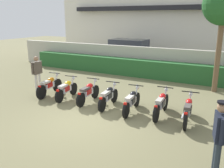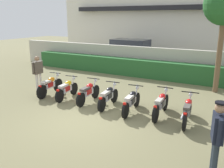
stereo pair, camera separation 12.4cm
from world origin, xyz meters
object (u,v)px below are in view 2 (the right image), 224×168
motorcycle_in_row_4 (131,101)px  officer_0 (217,133)px  parked_car (132,52)px  motorcycle_in_row_3 (108,96)px  motorcycle_in_row_0 (50,85)px  motorcycle_in_row_6 (187,110)px  motorcycle_in_row_5 (161,104)px  motorcycle_in_row_1 (67,89)px  inspector_person (38,70)px  motorcycle_in_row_2 (88,92)px

motorcycle_in_row_4 → officer_0: (3.24, -2.58, 0.61)m
parked_car → motorcycle_in_row_3: parked_car is taller
parked_car → motorcycle_in_row_0: parked_car is taller
motorcycle_in_row_3 → motorcycle_in_row_6: motorcycle_in_row_6 is taller
motorcycle_in_row_4 → motorcycle_in_row_5: (1.09, 0.18, 0.01)m
motorcycle_in_row_1 → motorcycle_in_row_5: (4.26, 0.09, 0.02)m
motorcycle_in_row_1 → motorcycle_in_row_4: 3.17m
parked_car → motorcycle_in_row_1: parked_car is taller
motorcycle_in_row_3 → inspector_person: (-4.15, 0.35, 0.56)m
motorcycle_in_row_1 → motorcycle_in_row_4: size_ratio=0.95×
motorcycle_in_row_0 → motorcycle_in_row_3: (3.12, -0.04, -0.02)m
parked_car → inspector_person: bearing=-96.9°
officer_0 → inspector_person: bearing=-31.7°
parked_car → officer_0: parked_car is taller
parked_car → inspector_person: (-1.10, -8.52, 0.06)m
motorcycle_in_row_6 → motorcycle_in_row_3: bearing=83.5°
motorcycle_in_row_0 → motorcycle_in_row_6: 6.23m
motorcycle_in_row_1 → parked_car: bearing=-1.8°
motorcycle_in_row_1 → motorcycle_in_row_3: 2.13m
motorcycle_in_row_1 → inspector_person: inspector_person is taller
officer_0 → motorcycle_in_row_5: bearing=-64.2°
parked_car → motorcycle_in_row_5: 10.19m
motorcycle_in_row_2 → motorcycle_in_row_3: 1.01m
motorcycle_in_row_3 → inspector_person: 4.20m
motorcycle_in_row_4 → motorcycle_in_row_5: motorcycle_in_row_5 is taller
parked_car → motorcycle_in_row_5: parked_car is taller
motorcycle_in_row_4 → motorcycle_in_row_6: 2.06m
motorcycle_in_row_6 → inspector_person: bearing=81.0°
motorcycle_in_row_2 → motorcycle_in_row_5: bearing=-93.6°
officer_0 → motorcycle_in_row_0: bearing=-32.1°
motorcycle_in_row_0 → motorcycle_in_row_1: 1.00m
parked_car → motorcycle_in_row_0: size_ratio=2.42×
motorcycle_in_row_6 → motorcycle_in_row_5: bearing=75.9°
parked_car → motorcycle_in_row_2: bearing=-76.5°
motorcycle_in_row_2 → inspector_person: (-3.14, 0.29, 0.56)m
inspector_person → motorcycle_in_row_4: bearing=-4.6°
motorcycle_in_row_0 → parked_car: bearing=-7.4°
motorcycle_in_row_0 → motorcycle_in_row_1: bearing=-97.8°
parked_car → motorcycle_in_row_1: 8.91m
motorcycle_in_row_0 → motorcycle_in_row_1: size_ratio=1.06×
motorcycle_in_row_1 → motorcycle_in_row_6: motorcycle_in_row_6 is taller
motorcycle_in_row_2 → motorcycle_in_row_6: size_ratio=0.95×
motorcycle_in_row_3 → motorcycle_in_row_5: bearing=-92.2°
motorcycle_in_row_2 → motorcycle_in_row_5: (3.14, 0.05, 0.01)m
motorcycle_in_row_5 → inspector_person: inspector_person is taller
motorcycle_in_row_2 → motorcycle_in_row_5: size_ratio=0.94×
motorcycle_in_row_4 → officer_0: size_ratio=1.06×
parked_car → motorcycle_in_row_0: bearing=-90.0°
parked_car → motorcycle_in_row_2: parked_car is taller
motorcycle_in_row_6 → parked_car: bearing=28.6°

